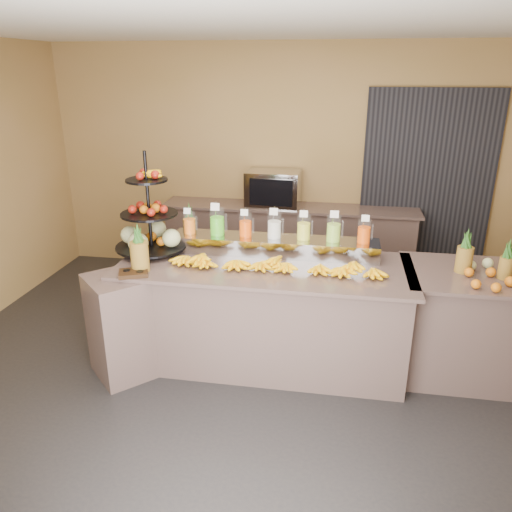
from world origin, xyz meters
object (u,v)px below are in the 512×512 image
(banana_heap, at_px, (276,263))
(condiment_caddy, at_px, (133,273))
(oven_warmer, at_px, (274,188))
(pitcher_tray, at_px, (274,246))
(fruit_stand, at_px, (155,227))
(right_fruit_pile, at_px, (484,271))

(banana_heap, distance_m, condiment_caddy, 1.17)
(oven_warmer, bearing_deg, pitcher_tray, -79.47)
(pitcher_tray, xyz_separation_m, fruit_stand, (-1.06, -0.13, 0.16))
(pitcher_tray, xyz_separation_m, oven_warmer, (-0.24, 1.67, 0.14))
(right_fruit_pile, relative_size, oven_warmer, 0.64)
(fruit_stand, xyz_separation_m, condiment_caddy, (0.01, -0.56, -0.21))
(pitcher_tray, xyz_separation_m, banana_heap, (0.07, -0.37, -0.02))
(pitcher_tray, bearing_deg, fruit_stand, -173.26)
(condiment_caddy, xyz_separation_m, oven_warmer, (0.82, 2.36, 0.19))
(fruit_stand, xyz_separation_m, right_fruit_pile, (2.78, -0.17, -0.16))
(pitcher_tray, relative_size, banana_heap, 1.03)
(pitcher_tray, height_order, condiment_caddy, pitcher_tray)
(fruit_stand, distance_m, oven_warmer, 1.98)
(fruit_stand, relative_size, condiment_caddy, 3.97)
(pitcher_tray, distance_m, right_fruit_pile, 1.74)
(pitcher_tray, bearing_deg, banana_heap, -79.36)
(pitcher_tray, xyz_separation_m, right_fruit_pile, (1.71, -0.30, -0.01))
(right_fruit_pile, bearing_deg, oven_warmer, 134.70)
(fruit_stand, distance_m, condiment_caddy, 0.60)
(right_fruit_pile, bearing_deg, pitcher_tray, 170.06)
(banana_heap, height_order, condiment_caddy, banana_heap)
(banana_heap, xyz_separation_m, fruit_stand, (-1.13, 0.24, 0.17))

